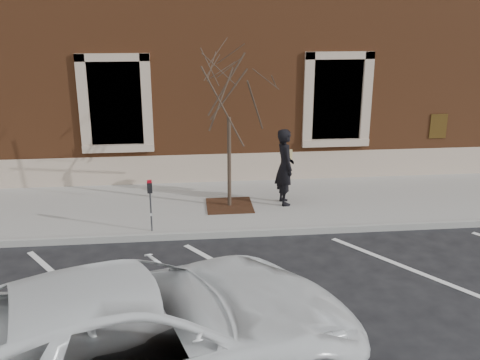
{
  "coord_description": "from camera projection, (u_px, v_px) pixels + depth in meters",
  "views": [
    {
      "loc": [
        -1.21,
        -10.82,
        4.76
      ],
      "look_at": [
        0.0,
        0.6,
        1.1
      ],
      "focal_mm": 40.0,
      "sensor_mm": 36.0,
      "label": 1
    }
  ],
  "objects": [
    {
      "name": "ground",
      "position": [
        243.0,
        235.0,
        11.81
      ],
      "size": [
        120.0,
        120.0,
        0.0
      ],
      "primitive_type": "plane",
      "color": "#28282B",
      "rests_on": "ground"
    },
    {
      "name": "curb_near",
      "position": [
        243.0,
        233.0,
        11.74
      ],
      "size": [
        40.0,
        0.12,
        0.15
      ],
      "primitive_type": "cube",
      "color": "#9E9E99",
      "rests_on": "ground"
    },
    {
      "name": "parking_meter",
      "position": [
        150.0,
        196.0,
        11.44
      ],
      "size": [
        0.11,
        0.08,
        1.16
      ],
      "rotation": [
        0.0,
        0.0,
        0.29
      ],
      "color": "#595B60",
      "rests_on": "sidewalk_near"
    },
    {
      "name": "tree_grate",
      "position": [
        229.0,
        205.0,
        13.16
      ],
      "size": [
        1.12,
        1.12,
        0.03
      ],
      "primitive_type": "cube",
      "color": "#422115",
      "rests_on": "sidewalk_near"
    },
    {
      "name": "sidewalk_near",
      "position": [
        235.0,
        205.0,
        13.45
      ],
      "size": [
        40.0,
        3.5,
        0.15
      ],
      "primitive_type": "cube",
      "color": "gray",
      "rests_on": "ground"
    },
    {
      "name": "sapling",
      "position": [
        229.0,
        91.0,
        12.31
      ],
      "size": [
        2.42,
        2.42,
        4.03
      ],
      "color": "#3D2B25",
      "rests_on": "sidewalk_near"
    },
    {
      "name": "parking_stripes",
      "position": [
        256.0,
        284.0,
        9.73
      ],
      "size": [
        28.0,
        4.4,
        0.01
      ],
      "primitive_type": null,
      "color": "silver",
      "rests_on": "ground"
    },
    {
      "name": "man",
      "position": [
        285.0,
        167.0,
        13.07
      ],
      "size": [
        0.51,
        0.73,
        1.89
      ],
      "primitive_type": "imported",
      "rotation": [
        0.0,
        0.0,
        1.66
      ],
      "color": "black",
      "rests_on": "sidewalk_near"
    },
    {
      "name": "building_civic",
      "position": [
        218.0,
        34.0,
        17.94
      ],
      "size": [
        40.0,
        8.62,
        8.0
      ],
      "color": "brown",
      "rests_on": "ground"
    },
    {
      "name": "white_truck",
      "position": [
        136.0,
        339.0,
        6.66
      ],
      "size": [
        6.62,
        4.41,
        1.69
      ],
      "primitive_type": "imported",
      "rotation": [
        0.0,
        0.0,
        1.86
      ],
      "color": "white",
      "rests_on": "ground"
    }
  ]
}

